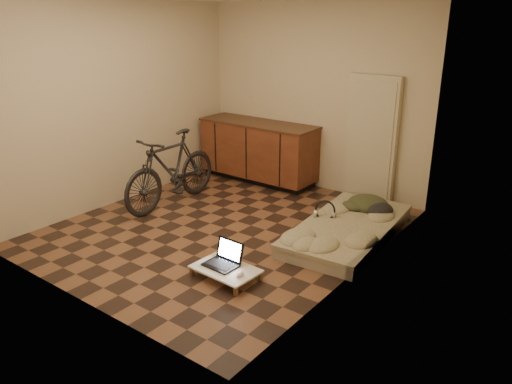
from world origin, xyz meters
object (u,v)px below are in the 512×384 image
Objects in this scene: bicycle at (171,166)px; laptop at (224,259)px; futon at (348,230)px; lap_desk at (226,269)px.

bicycle is 5.07× the size of laptop.
futon reaches higher than lap_desk.
lap_desk is (-0.50, -1.58, 0.01)m from futon.
bicycle is 0.84× the size of futon.
bicycle reaches higher than lap_desk.
lap_desk is at bearing -32.55° from bicycle.
lap_desk is 1.98× the size of laptop.
bicycle is 2.56× the size of lap_desk.
futon is 6.02× the size of laptop.
bicycle is 2.10m from laptop.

